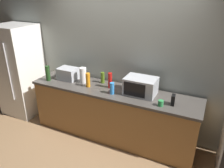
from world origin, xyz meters
TOP-DOWN VIEW (x-y plane):
  - ground_plane at (0.00, 0.00)m, footprint 8.00×8.00m
  - back_wall at (0.00, 0.81)m, footprint 6.40×0.10m
  - counter_run at (0.00, 0.40)m, footprint 2.84×0.64m
  - refrigerator at (-2.05, 0.40)m, footprint 0.72×0.73m
  - microwave at (0.46, 0.45)m, footprint 0.48×0.35m
  - toaster_oven at (-0.91, 0.46)m, footprint 0.34×0.26m
  - paper_towel_roll at (-0.58, 0.45)m, footprint 0.12×0.12m
  - cordless_phone at (0.99, 0.33)m, footprint 0.06×0.11m
  - bottle_olive_oil at (-0.27, 0.58)m, footprint 0.07×0.07m
  - bottle_dish_soap at (-0.41, 0.33)m, footprint 0.07×0.07m
  - bottle_spray_cleaner at (0.07, 0.27)m, footprint 0.07×0.07m
  - bottle_wine at (-1.19, 0.25)m, footprint 0.08×0.08m
  - bottle_hot_sauce at (-0.06, 0.46)m, footprint 0.07×0.07m
  - mug_green at (0.85, 0.22)m, footprint 0.08×0.08m

SIDE VIEW (x-z plane):
  - ground_plane at x=0.00m, z-range 0.00..0.00m
  - counter_run at x=0.00m, z-range 0.00..0.90m
  - refrigerator at x=-2.05m, z-range 0.00..1.80m
  - mug_green at x=0.85m, z-range 0.90..0.99m
  - cordless_phone at x=0.99m, z-range 0.90..1.05m
  - bottle_spray_cleaner at x=0.07m, z-range 0.90..1.09m
  - bottle_olive_oil at x=-0.27m, z-range 0.90..1.09m
  - toaster_oven at x=-0.91m, z-range 0.90..1.11m
  - bottle_dish_soap at x=-0.41m, z-range 0.90..1.14m
  - bottle_hot_sauce at x=-0.06m, z-range 0.90..1.16m
  - microwave at x=0.46m, z-range 0.90..1.17m
  - paper_towel_roll at x=-0.58m, z-range 0.90..1.17m
  - bottle_wine at x=-1.19m, z-range 0.90..1.17m
  - back_wall at x=0.00m, z-range 0.00..2.70m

